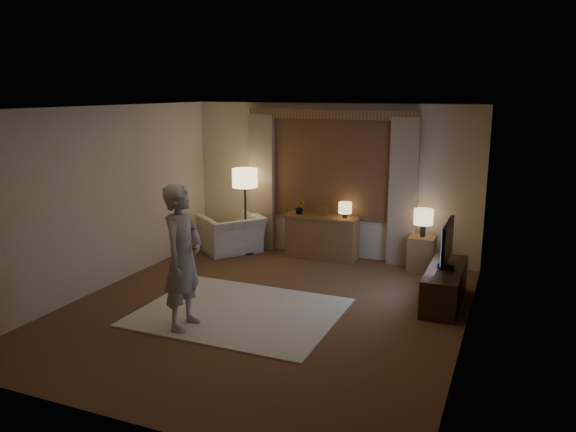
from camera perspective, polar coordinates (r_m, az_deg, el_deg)
The scene contains 13 objects.
room at distance 7.49m, azimuth -1.03°, elevation 1.33°, with size 5.04×5.54×2.64m.
rug at distance 7.37m, azimuth -4.94°, elevation -9.69°, with size 2.50×2.00×0.02m, color white.
sideboard at distance 9.55m, azimuth 3.45°, elevation -2.25°, with size 1.20×0.40×0.70m, color brown.
picture_frame at distance 9.45m, azimuth 3.49°, elevation 0.38°, with size 0.16×0.02×0.20m, color brown.
plant at distance 9.57m, azimuth 1.23°, elevation 0.87°, with size 0.17×0.13×0.30m, color #999999.
table_lamp_sideboard at distance 9.31m, azimuth 5.82°, elevation 0.77°, with size 0.22×0.22×0.30m.
floor_lamp at distance 9.67m, azimuth -4.40°, elevation 3.40°, with size 0.44×0.44×1.50m.
armchair at distance 9.95m, azimuth -5.76°, elevation -1.81°, with size 1.01×0.88×0.66m, color beige.
side_table at distance 9.13m, azimuth 13.41°, elevation -3.75°, with size 0.40×0.40×0.56m, color brown.
table_lamp_side at distance 8.99m, azimuth 13.60°, elevation -0.15°, with size 0.30×0.30×0.44m.
tv_stand at distance 7.85m, azimuth 15.63°, elevation -6.85°, with size 0.45×1.40×0.50m, color black.
tv at distance 7.67m, azimuth 15.88°, elevation -2.64°, with size 0.21×0.87×0.63m.
person at distance 6.72m, azimuth -10.65°, elevation -4.14°, with size 0.63×0.42×1.74m, color #ADA7A0.
Camera 1 is at (2.96, -6.22, 2.81)m, focal length 35.00 mm.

